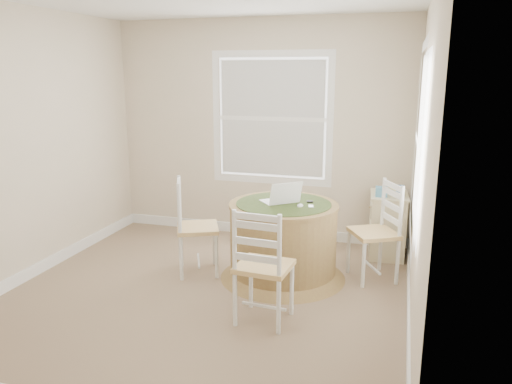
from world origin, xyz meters
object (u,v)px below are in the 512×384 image
(corner_chest, at_px, (387,225))
(round_table, at_px, (283,237))
(chair_left, at_px, (198,227))
(laptop, at_px, (281,199))
(chair_near, at_px, (264,266))
(chair_right, at_px, (374,233))

(corner_chest, bearing_deg, round_table, -141.07)
(round_table, relative_size, corner_chest, 1.77)
(chair_left, height_order, laptop, laptop)
(chair_near, distance_m, corner_chest, 2.03)
(chair_right, bearing_deg, corner_chest, 142.63)
(chair_right, bearing_deg, chair_near, -63.91)
(chair_left, xyz_separation_m, chair_near, (0.91, -0.78, 0.00))
(chair_left, bearing_deg, chair_near, -155.48)
(chair_near, xyz_separation_m, laptop, (-0.10, 0.93, 0.31))
(round_table, xyz_separation_m, corner_chest, (0.96, 0.91, -0.06))
(chair_left, distance_m, laptop, 0.89)
(corner_chest, bearing_deg, chair_near, -120.82)
(chair_near, xyz_separation_m, corner_chest, (0.90, 1.81, -0.12))
(chair_right, xyz_separation_m, corner_chest, (0.11, 0.70, -0.12))
(chair_left, bearing_deg, corner_chest, -85.16)
(chair_right, bearing_deg, laptop, -107.07)
(round_table, xyz_separation_m, laptop, (-0.04, 0.03, 0.37))
(chair_right, distance_m, laptop, 0.96)
(laptop, relative_size, corner_chest, 0.63)
(chair_left, bearing_deg, chair_right, -103.74)
(chair_left, bearing_deg, round_table, -106.54)
(round_table, bearing_deg, laptop, 127.45)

